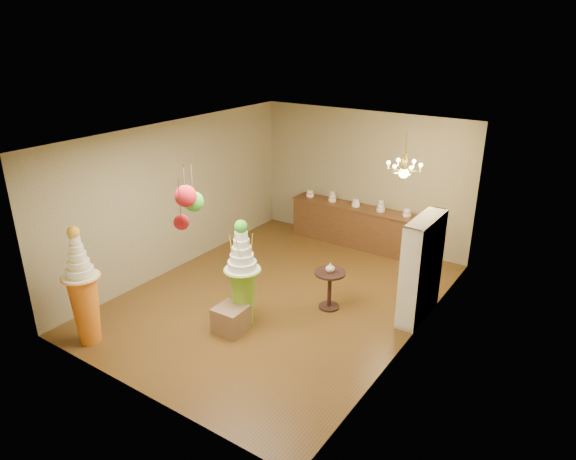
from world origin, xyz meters
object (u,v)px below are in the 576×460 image
Objects in this scene: pedestal_green at (243,283)px; sideboard at (355,225)px; round_table at (330,285)px; pedestal_orange at (85,299)px.

pedestal_green is 4.04m from sideboard.
round_table is (0.95, -2.79, -0.02)m from sideboard.
pedestal_green is 2.46m from pedestal_orange.
pedestal_green is 2.63× the size of round_table.
round_table is at bearing 52.97° from pedestal_green.
pedestal_green reaches higher than sideboard.
sideboard is at bearing 90.14° from pedestal_green.
round_table is at bearing 49.10° from pedestal_orange.
sideboard is at bearing 108.68° from round_table.
pedestal_green is at bearing 46.66° from pedestal_orange.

